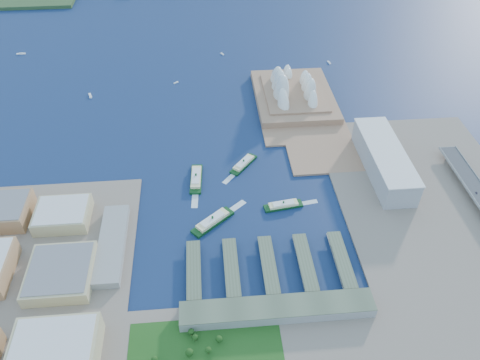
{
  "coord_description": "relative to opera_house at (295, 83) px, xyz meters",
  "views": [
    {
      "loc": [
        -46.79,
        -403.24,
        425.18
      ],
      "look_at": [
        -6.55,
        59.25,
        18.0
      ],
      "focal_mm": 35.0,
      "sensor_mm": 36.0,
      "label": 1
    }
  ],
  "objects": [
    {
      "name": "ferry_wharves",
      "position": [
        -91.0,
        -355.0,
        -27.35
      ],
      "size": [
        184.0,
        90.0,
        9.3
      ],
      "primitive_type": null,
      "color": "#4C5742",
      "rests_on": "ground"
    },
    {
      "name": "boat_b",
      "position": [
        -201.97,
        74.78,
        -30.79
      ],
      "size": [
        9.07,
        7.87,
        2.42
      ],
      "primitive_type": null,
      "rotation": [
        0.0,
        0.0,
        2.21
      ],
      "color": "white",
      "rests_on": "ground"
    },
    {
      "name": "toaster_building",
      "position": [
        90.0,
        -200.0,
        -11.5
      ],
      "size": [
        45.0,
        155.0,
        35.0
      ],
      "primitive_type": "cube",
      "color": "#97979D",
      "rests_on": "east_land"
    },
    {
      "name": "ferry_d",
      "position": [
        -58.58,
        -257.56,
        -27.22
      ],
      "size": [
        51.86,
        20.07,
        9.55
      ],
      "primitive_type": null,
      "rotation": [
        0.0,
        0.0,
        1.72
      ],
      "color": "#0E3A16",
      "rests_on": "ground"
    },
    {
      "name": "east_land",
      "position": [
        135.0,
        -330.0,
        -30.5
      ],
      "size": [
        240.0,
        500.0,
        3.0
      ],
      "primitive_type": "cube",
      "color": "gray",
      "rests_on": "ground"
    },
    {
      "name": "ground",
      "position": [
        -105.0,
        -280.0,
        -32.0
      ],
      "size": [
        3000.0,
        3000.0,
        0.0
      ],
      "primitive_type": "plane",
      "color": "#0E1941",
      "rests_on": "ground"
    },
    {
      "name": "ferry_b",
      "position": [
        -101.81,
        -168.75,
        -27.11
      ],
      "size": [
        43.1,
        48.21,
        9.77
      ],
      "primitive_type": null,
      "rotation": [
        0.0,
        0.0,
        -0.69
      ],
      "color": "#0E3A16",
      "rests_on": "ground"
    },
    {
      "name": "peninsula",
      "position": [
        2.5,
        -20.0,
        -30.5
      ],
      "size": [
        135.0,
        220.0,
        3.0
      ],
      "primitive_type": "cube",
      "color": "#976E52",
      "rests_on": "ground"
    },
    {
      "name": "boat_a",
      "position": [
        -349.62,
        42.04,
        -30.46
      ],
      "size": [
        8.48,
        16.5,
        3.09
      ],
      "primitive_type": null,
      "rotation": [
        0.0,
        0.0,
        0.29
      ],
      "color": "white",
      "rests_on": "ground"
    },
    {
      "name": "boat_e",
      "position": [
        -112.12,
        181.37,
        -30.78
      ],
      "size": [
        7.63,
        10.21,
        2.44
      ],
      "primitive_type": null,
      "rotation": [
        0.0,
        0.0,
        0.51
      ],
      "color": "white",
      "rests_on": "ground"
    },
    {
      "name": "car_c",
      "position": [
        191.0,
        -268.6,
        -16.55
      ],
      "size": [
        1.68,
        4.12,
        1.2
      ],
      "primitive_type": "imported",
      "rotation": [
        0.0,
        0.0,
        3.14
      ],
      "color": "slate",
      "rests_on": "expressway"
    },
    {
      "name": "boat_c",
      "position": [
        91.52,
        127.06,
        -30.72
      ],
      "size": [
        5.53,
        11.78,
        2.55
      ],
      "primitive_type": null,
      "rotation": [
        0.0,
        0.0,
        3.34
      ],
      "color": "white",
      "rests_on": "ground"
    },
    {
      "name": "ferry_a",
      "position": [
        -169.91,
        -195.12,
        -26.38
      ],
      "size": [
        18.84,
        60.29,
        11.24
      ],
      "primitive_type": null,
      "rotation": [
        0.0,
        0.0,
        -0.06
      ],
      "color": "#0E3A16",
      "rests_on": "ground"
    },
    {
      "name": "opera_house",
      "position": [
        0.0,
        0.0,
        0.0
      ],
      "size": [
        134.0,
        180.0,
        58.0
      ],
      "primitive_type": null,
      "color": "white",
      "rests_on": "peninsula"
    },
    {
      "name": "west_land",
      "position": [
        -355.0,
        -385.0,
        -30.5
      ],
      "size": [
        220.0,
        390.0,
        3.0
      ],
      "primitive_type": "cube",
      "color": "gray",
      "rests_on": "ground"
    },
    {
      "name": "boat_d",
      "position": [
        -511.68,
        216.55,
        -30.57
      ],
      "size": [
        17.13,
        4.58,
        2.86
      ],
      "primitive_type": null,
      "rotation": [
        0.0,
        0.0,
        1.62
      ],
      "color": "white",
      "rests_on": "ground"
    },
    {
      "name": "ferry_c",
      "position": [
        -150.75,
        -278.68,
        -26.28
      ],
      "size": [
        56.34,
        50.6,
        11.44
      ],
      "primitive_type": null,
      "rotation": [
        0.0,
        0.0,
        2.27
      ],
      "color": "#0E3A16",
      "rests_on": "ground"
    },
    {
      "name": "terminal_building",
      "position": [
        -90.0,
        -415.0,
        -23.0
      ],
      "size": [
        200.0,
        28.0,
        12.0
      ],
      "primitive_type": "cube",
      "color": "gray",
      "rests_on": "south_land"
    },
    {
      "name": "west_buildings",
      "position": [
        -355.0,
        -350.0,
        -15.5
      ],
      "size": [
        200.0,
        280.0,
        27.0
      ],
      "primitive_type": null,
      "color": "#A47952",
      "rests_on": "west_land"
    }
  ]
}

